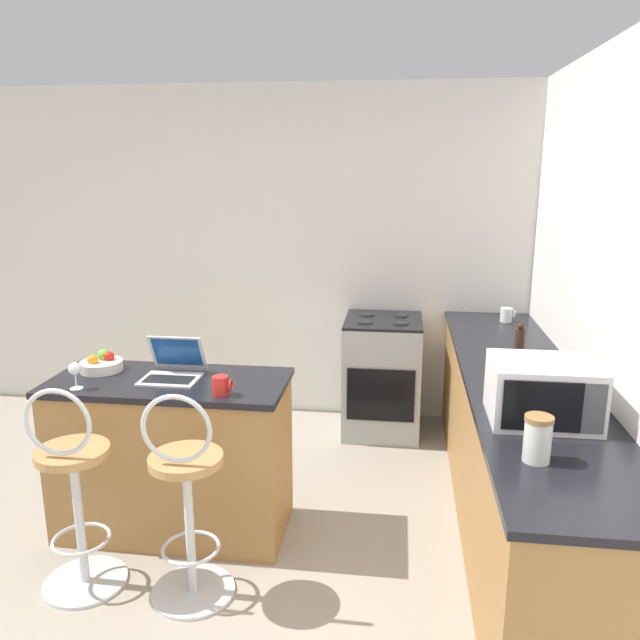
% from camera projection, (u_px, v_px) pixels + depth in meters
% --- Properties ---
extents(ground_plane, '(20.00, 20.00, 0.00)m').
position_uv_depth(ground_plane, '(185.00, 619.00, 2.82)').
color(ground_plane, gray).
extents(wall_back, '(12.00, 0.06, 2.60)m').
position_uv_depth(wall_back, '(285.00, 255.00, 4.97)').
color(wall_back, silver).
rests_on(wall_back, ground_plane).
extents(breakfast_bar, '(1.27, 0.58, 0.88)m').
position_uv_depth(breakfast_bar, '(173.00, 455.00, 3.44)').
color(breakfast_bar, '#9E703D').
rests_on(breakfast_bar, ground_plane).
extents(counter_right, '(0.65, 3.06, 0.88)m').
position_uv_depth(counter_right, '(518.00, 451.00, 3.49)').
color(counter_right, '#9E703D').
rests_on(counter_right, ground_plane).
extents(bar_stool_near, '(0.40, 0.40, 1.05)m').
position_uv_depth(bar_stool_near, '(74.00, 493.00, 2.93)').
color(bar_stool_near, silver).
rests_on(bar_stool_near, ground_plane).
extents(bar_stool_far, '(0.40, 0.40, 1.05)m').
position_uv_depth(bar_stool_far, '(187.00, 501.00, 2.86)').
color(bar_stool_far, silver).
rests_on(bar_stool_far, ground_plane).
extents(laptop, '(0.30, 0.30, 0.22)m').
position_uv_depth(laptop, '(173.00, 367.00, 3.36)').
color(laptop, silver).
rests_on(laptop, breakfast_bar).
extents(microwave, '(0.46, 0.38, 0.27)m').
position_uv_depth(microwave, '(543.00, 391.00, 2.77)').
color(microwave, white).
rests_on(microwave, counter_right).
extents(stove_range, '(0.57, 0.61, 0.89)m').
position_uv_depth(stove_range, '(382.00, 376.00, 4.73)').
color(stove_range, '#9EA3A8').
rests_on(stove_range, ground_plane).
extents(storage_jar, '(0.11, 0.11, 0.19)m').
position_uv_depth(storage_jar, '(538.00, 439.00, 2.40)').
color(storage_jar, silver).
rests_on(storage_jar, counter_right).
extents(mug_red, '(0.10, 0.08, 0.10)m').
position_uv_depth(mug_red, '(221.00, 386.00, 3.09)').
color(mug_red, red).
rests_on(mug_red, breakfast_bar).
extents(mug_white, '(0.10, 0.09, 0.10)m').
position_uv_depth(mug_white, '(507.00, 315.00, 4.55)').
color(mug_white, white).
rests_on(mug_white, counter_right).
extents(fruit_bowl, '(0.23, 0.23, 0.11)m').
position_uv_depth(fruit_bowl, '(102.00, 364.00, 3.47)').
color(fruit_bowl, silver).
rests_on(fruit_bowl, breakfast_bar).
extents(wine_glass_tall, '(0.07, 0.07, 0.14)m').
position_uv_depth(wine_glass_tall, '(75.00, 370.00, 3.17)').
color(wine_glass_tall, silver).
rests_on(wine_glass_tall, breakfast_bar).
extents(pepper_mill, '(0.05, 0.05, 0.24)m').
position_uv_depth(pepper_mill, '(519.00, 344.00, 3.59)').
color(pepper_mill, '#331E14').
rests_on(pepper_mill, counter_right).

